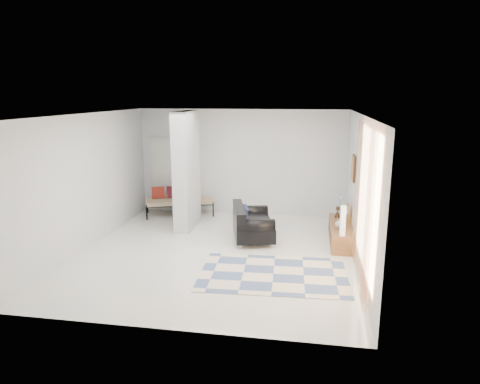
# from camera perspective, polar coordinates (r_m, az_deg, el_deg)

# --- Properties ---
(floor) EXTENTS (6.00, 6.00, 0.00)m
(floor) POSITION_cam_1_polar(r_m,az_deg,el_deg) (8.89, -2.98, -8.05)
(floor) COLOR white
(floor) RESTS_ON ground
(ceiling) EXTENTS (6.00, 6.00, 0.00)m
(ceiling) POSITION_cam_1_polar(r_m,az_deg,el_deg) (8.31, -3.21, 10.29)
(ceiling) COLOR white
(ceiling) RESTS_ON wall_back
(wall_back) EXTENTS (6.00, 0.00, 6.00)m
(wall_back) POSITION_cam_1_polar(r_m,az_deg,el_deg) (11.38, 0.20, 3.94)
(wall_back) COLOR silver
(wall_back) RESTS_ON ground
(wall_front) EXTENTS (6.00, 0.00, 6.00)m
(wall_front) POSITION_cam_1_polar(r_m,az_deg,el_deg) (5.70, -9.70, -5.48)
(wall_front) COLOR silver
(wall_front) RESTS_ON ground
(wall_left) EXTENTS (0.00, 6.00, 6.00)m
(wall_left) POSITION_cam_1_polar(r_m,az_deg,el_deg) (9.47, -19.56, 1.34)
(wall_left) COLOR silver
(wall_left) RESTS_ON ground
(wall_right) EXTENTS (0.00, 6.00, 6.00)m
(wall_right) POSITION_cam_1_polar(r_m,az_deg,el_deg) (8.34, 15.68, 0.12)
(wall_right) COLOR silver
(wall_right) RESTS_ON ground
(partition_column) EXTENTS (0.35, 1.20, 2.80)m
(partition_column) POSITION_cam_1_polar(r_m,az_deg,el_deg) (10.28, -7.14, 2.87)
(partition_column) COLOR #B9BDC1
(partition_column) RESTS_ON floor
(hallway_door) EXTENTS (0.85, 0.06, 2.04)m
(hallway_door) POSITION_cam_1_polar(r_m,az_deg,el_deg) (11.93, -9.84, 2.32)
(hallway_door) COLOR silver
(hallway_door) RESTS_ON floor
(curtain) EXTENTS (0.00, 2.55, 2.55)m
(curtain) POSITION_cam_1_polar(r_m,az_deg,el_deg) (7.21, 15.98, -1.48)
(curtain) COLOR orange
(curtain) RESTS_ON wall_right
(wall_art) EXTENTS (0.04, 0.45, 0.55)m
(wall_art) POSITION_cam_1_polar(r_m,az_deg,el_deg) (9.36, 14.92, 3.09)
(wall_art) COLOR #391E0F
(wall_art) RESTS_ON wall_right
(media_console) EXTENTS (0.45, 1.77, 0.80)m
(media_console) POSITION_cam_1_polar(r_m,az_deg,el_deg) (9.69, 13.24, -5.31)
(media_console) COLOR brown
(media_console) RESTS_ON floor
(loveseat) EXTENTS (1.14, 1.57, 0.76)m
(loveseat) POSITION_cam_1_polar(r_m,az_deg,el_deg) (9.57, 1.42, -4.20)
(loveseat) COLOR silver
(loveseat) RESTS_ON floor
(daybed) EXTENTS (1.90, 1.29, 0.77)m
(daybed) POSITION_cam_1_polar(r_m,az_deg,el_deg) (11.60, -8.20, -0.98)
(daybed) COLOR black
(daybed) RESTS_ON floor
(area_rug) EXTENTS (2.72, 1.89, 0.01)m
(area_rug) POSITION_cam_1_polar(r_m,az_deg,el_deg) (7.89, 4.47, -10.84)
(area_rug) COLOR beige
(area_rug) RESTS_ON floor
(cylinder_lamp) EXTENTS (0.11, 0.11, 0.61)m
(cylinder_lamp) POSITION_cam_1_polar(r_m,az_deg,el_deg) (8.81, 13.57, -3.75)
(cylinder_lamp) COLOR white
(cylinder_lamp) RESTS_ON media_console
(bronze_figurine) EXTENTS (0.15, 0.15, 0.26)m
(bronze_figurine) POSITION_cam_1_polar(r_m,az_deg,el_deg) (10.09, 12.88, -2.62)
(bronze_figurine) COLOR #332317
(bronze_figurine) RESTS_ON media_console
(vase) EXTENTS (0.21, 0.21, 0.21)m
(vase) POSITION_cam_1_polar(r_m,az_deg,el_deg) (9.34, 13.13, -4.07)
(vase) COLOR silver
(vase) RESTS_ON media_console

